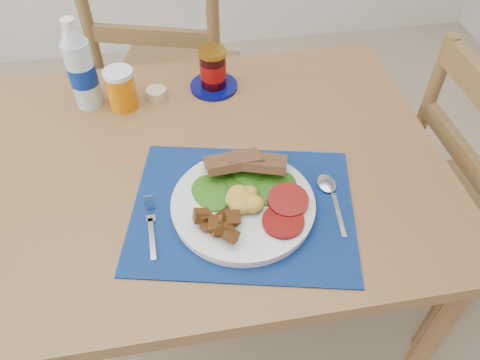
# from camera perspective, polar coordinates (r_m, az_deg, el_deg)

# --- Properties ---
(table) EXTENTS (1.40, 0.90, 0.75)m
(table) POSITION_cam_1_polar(r_m,az_deg,el_deg) (1.22, -9.23, -0.92)
(table) COLOR brown
(table) RESTS_ON ground
(chair_far) EXTENTS (0.57, 0.56, 1.25)m
(chair_far) POSITION_cam_1_polar(r_m,az_deg,el_deg) (1.77, -8.97, 14.23)
(chair_far) COLOR brown
(chair_far) RESTS_ON ground
(chair_end) EXTENTS (0.42, 0.44, 1.17)m
(chair_end) POSITION_cam_1_polar(r_m,az_deg,el_deg) (1.49, 27.21, -0.41)
(chair_end) COLOR brown
(chair_end) RESTS_ON ground
(placemat) EXTENTS (0.57, 0.49, 0.00)m
(placemat) POSITION_cam_1_polar(r_m,az_deg,el_deg) (1.05, 0.37, -3.51)
(placemat) COLOR #040532
(placemat) RESTS_ON table
(breakfast_plate) EXTENTS (0.32, 0.32, 0.08)m
(breakfast_plate) POSITION_cam_1_polar(r_m,az_deg,el_deg) (1.03, 0.08, -2.89)
(breakfast_plate) COLOR silver
(breakfast_plate) RESTS_ON placemat
(fork) EXTENTS (0.02, 0.16, 0.00)m
(fork) POSITION_cam_1_polar(r_m,az_deg,el_deg) (1.03, -10.77, -5.49)
(fork) COLOR #B2B5BA
(fork) RESTS_ON placemat
(spoon) EXTENTS (0.04, 0.18, 0.01)m
(spoon) POSITION_cam_1_polar(r_m,az_deg,el_deg) (1.10, 10.92, -1.58)
(spoon) COLOR #B2B5BA
(spoon) RESTS_ON placemat
(water_bottle) EXTENTS (0.07, 0.07, 0.25)m
(water_bottle) POSITION_cam_1_polar(r_m,az_deg,el_deg) (1.34, -18.81, 12.70)
(water_bottle) COLOR #ADBFCC
(water_bottle) RESTS_ON table
(juice_glass) EXTENTS (0.08, 0.08, 0.11)m
(juice_glass) POSITION_cam_1_polar(r_m,az_deg,el_deg) (1.33, -14.26, 10.58)
(juice_glass) COLOR #CA6805
(juice_glass) RESTS_ON table
(ramekin) EXTENTS (0.06, 0.06, 0.03)m
(ramekin) POSITION_cam_1_polar(r_m,az_deg,el_deg) (1.37, -10.14, 10.32)
(ramekin) COLOR #BDAB8B
(ramekin) RESTS_ON table
(jam_on_saucer) EXTENTS (0.14, 0.14, 0.12)m
(jam_on_saucer) POSITION_cam_1_polar(r_m,az_deg,el_deg) (1.36, -3.30, 13.06)
(jam_on_saucer) COLOR #050859
(jam_on_saucer) RESTS_ON table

